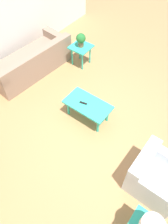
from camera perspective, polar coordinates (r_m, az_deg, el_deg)
The scene contains 7 objects.
ground_plane at distance 4.81m, azimuth 3.37°, elevation -2.39°, with size 14.00×14.00×0.00m, color #A87A4C.
sofa at distance 5.90m, azimuth -13.61°, elevation 12.46°, with size 1.06×2.23×0.74m.
armchair at distance 4.03m, azimuth 18.02°, elevation -15.77°, with size 0.84×0.82×0.77m.
coffee_table at distance 4.57m, azimuth 1.00°, elevation 1.68°, with size 0.98×0.54×0.44m.
side_table_plant at distance 5.88m, azimuth -0.79°, elevation 16.06°, with size 0.51×0.51×0.56m.
potted_plant at distance 5.71m, azimuth -0.83°, elevation 18.51°, with size 0.24×0.24×0.35m.
remote_control at distance 4.53m, azimuth -0.19°, elevation 2.37°, with size 0.16×0.08×0.02m.
Camera 1 is at (-1.47, 2.42, 3.88)m, focal length 35.00 mm.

